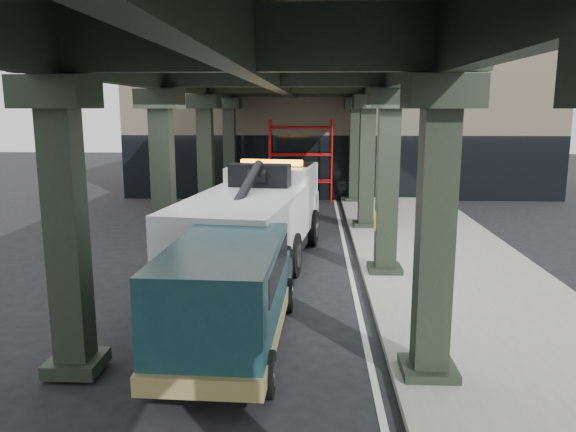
# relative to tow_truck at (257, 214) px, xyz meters

# --- Properties ---
(ground) EXTENTS (90.00, 90.00, 0.00)m
(ground) POSITION_rel_tow_truck_xyz_m (0.98, -3.07, -1.48)
(ground) COLOR black
(ground) RESTS_ON ground
(sidewalk) EXTENTS (5.00, 40.00, 0.15)m
(sidewalk) POSITION_rel_tow_truck_xyz_m (5.48, -1.07, -1.41)
(sidewalk) COLOR gray
(sidewalk) RESTS_ON ground
(lane_stripe) EXTENTS (0.12, 38.00, 0.01)m
(lane_stripe) POSITION_rel_tow_truck_xyz_m (2.68, -1.07, -1.48)
(lane_stripe) COLOR silver
(lane_stripe) RESTS_ON ground
(viaduct) EXTENTS (7.40, 32.00, 6.40)m
(viaduct) POSITION_rel_tow_truck_xyz_m (0.58, -1.07, 3.98)
(viaduct) COLOR #212A1F
(viaduct) RESTS_ON ground
(building) EXTENTS (22.00, 10.00, 8.00)m
(building) POSITION_rel_tow_truck_xyz_m (2.98, 16.93, 2.52)
(building) COLOR #C6B793
(building) RESTS_ON ground
(scaffolding) EXTENTS (3.08, 0.88, 4.00)m
(scaffolding) POSITION_rel_tow_truck_xyz_m (0.98, 11.58, 0.62)
(scaffolding) COLOR red
(scaffolding) RESTS_ON ground
(tow_truck) EXTENTS (3.76, 9.52, 3.04)m
(tow_truck) POSITION_rel_tow_truck_xyz_m (0.00, 0.00, 0.00)
(tow_truck) COLOR black
(tow_truck) RESTS_ON ground
(towed_van) EXTENTS (2.27, 5.30, 2.12)m
(towed_van) POSITION_rel_tow_truck_xyz_m (0.06, -6.02, -0.34)
(towed_van) COLOR #0F3338
(towed_van) RESTS_ON ground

